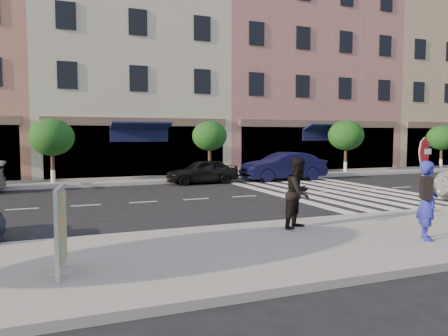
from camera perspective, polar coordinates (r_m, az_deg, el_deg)
ground at (r=12.90m, az=1.91°, el=-6.51°), size 120.00×120.00×0.00m
sidewalk_near at (r=9.64m, az=11.01°, el=-9.86°), size 60.00×4.50×0.15m
sidewalk_far at (r=23.29m, az=-9.01°, el=-1.51°), size 60.00×3.00×0.15m
building_centre at (r=29.13m, az=-12.76°, el=10.29°), size 11.00×9.00×11.00m
building_east_mid at (r=33.31m, az=8.48°, el=11.32°), size 13.00×9.00×13.00m
building_east_far at (r=40.95m, az=23.97°, el=8.98°), size 12.00×9.00×12.00m
street_tree_wb at (r=22.40m, az=-21.56°, el=3.73°), size 2.10×2.10×3.06m
street_tree_c at (r=23.81m, az=-1.89°, el=4.17°), size 1.90×1.90×3.04m
street_tree_ea at (r=28.17m, az=15.64°, el=4.11°), size 2.20×2.20×3.19m
street_tree_eb at (r=33.63m, az=26.56°, el=3.54°), size 2.00×2.00×2.94m
stop_sign at (r=13.05m, az=24.67°, el=1.11°), size 0.79×0.11×2.22m
photographer at (r=10.47m, az=25.03°, el=-3.84°), size 0.69×0.75×1.72m
walker at (r=10.82m, az=9.74°, el=-3.23°), size 1.06×1.01×1.73m
poster_board at (r=7.64m, az=-20.52°, el=-7.87°), size 0.38×0.94×1.44m
car_far_mid at (r=21.83m, az=-2.87°, el=-0.43°), size 3.65×1.59×1.22m
car_far_right at (r=23.57m, az=7.78°, el=0.23°), size 4.57×1.60×1.50m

